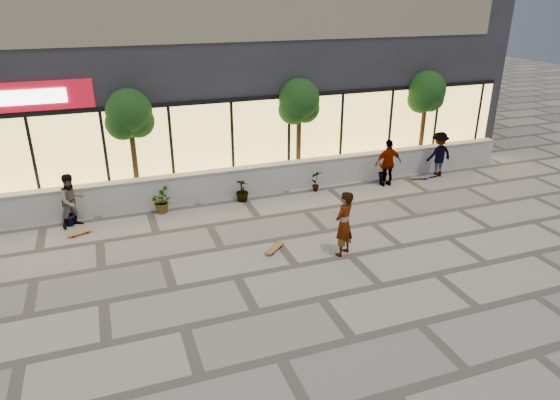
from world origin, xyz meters
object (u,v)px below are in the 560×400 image
object	(u,v)px
skateboard_right_near	(419,178)
tree_midwest	(130,117)
skater_right_near	(388,163)
tree_east	(426,94)
skateboard_left	(80,233)
skateboard_right_far	(428,176)
skater_center	(344,224)
skater_right_far	(439,154)
skater_left	(72,201)
skateboard_center	(275,248)
tree_mideast	(299,104)

from	to	relation	value
skateboard_right_near	tree_midwest	bearing A→B (deg)	-174.02
tree_midwest	skater_right_near	distance (m)	9.34
tree_east	skateboard_left	size ratio (longest dim) A/B	5.40
tree_midwest	skateboard_right_far	distance (m)	11.38
tree_midwest	skateboard_right_near	size ratio (longest dim) A/B	5.33
skater_center	skater_right_far	size ratio (longest dim) A/B	1.04
tree_east	skater_left	xyz separation A→B (m)	(-13.55, -1.40, -2.13)
skater_right_near	skateboard_right_near	xyz separation A→B (m)	(1.55, 0.13, -0.82)
skater_right_near	skater_right_far	size ratio (longest dim) A/B	0.99
skater_right_near	skateboard_left	xyz separation A→B (m)	(-10.90, -0.49, -0.82)
skater_right_far	tree_east	bearing A→B (deg)	-99.47
skater_right_near	skateboard_left	distance (m)	10.94
tree_east	skater_center	world-z (taller)	tree_east
skater_right_far	skateboard_left	bearing A→B (deg)	-0.79
skateboard_left	skateboard_right_near	size ratio (longest dim) A/B	0.99
skater_left	skateboard_right_near	xyz separation A→B (m)	(12.55, -0.10, -0.79)
skater_center	skater_right_far	xyz separation A→B (m)	(6.40, 4.50, -0.04)
skateboard_center	tree_east	bearing A→B (deg)	-9.90
skateboard_left	skateboard_right_near	distance (m)	12.46
skater_left	skateboard_right_near	size ratio (longest dim) A/B	2.33
skater_right_far	skater_right_near	bearing A→B (deg)	1.64
skater_left	skater_right_far	distance (m)	13.42
tree_midwest	skater_center	bearing A→B (deg)	-49.91
skater_center	skateboard_center	distance (m)	2.09
skater_right_far	skateboard_center	size ratio (longest dim) A/B	2.34
skater_right_far	skateboard_left	world-z (taller)	skater_right_far
skater_left	skateboard_right_far	world-z (taller)	skater_left
skater_left	skateboard_center	size ratio (longest dim) A/B	2.24
skater_right_far	skateboard_center	xyz separation A→B (m)	(-8.12, -3.66, -0.81)
tree_mideast	skateboard_left	distance (m)	8.73
skateboard_right_near	tree_east	bearing A→B (deg)	70.42
skateboard_center	skateboard_right_far	world-z (taller)	skateboard_center
tree_midwest	skateboard_right_far	bearing A→B (deg)	-7.83
skateboard_right_near	skateboard_right_far	xyz separation A→B (m)	(0.40, -0.00, 0.01)
skater_right_far	skateboard_left	size ratio (longest dim) A/B	2.47
skater_left	skateboard_right_near	world-z (taller)	skater_left
tree_midwest	skater_right_far	xyz separation A→B (m)	(11.36, -1.40, -2.09)
tree_midwest	tree_mideast	world-z (taller)	same
tree_midwest	skater_left	world-z (taller)	tree_midwest
skater_center	skater_right_near	world-z (taller)	skater_center
tree_mideast	skater_center	bearing A→B (deg)	-99.98
skateboard_center	skateboard_right_far	xyz separation A→B (m)	(7.66, 3.56, -0.00)
tree_east	skateboard_center	distance (m)	10.11
skater_left	tree_east	bearing A→B (deg)	-22.11
tree_east	tree_mideast	bearing A→B (deg)	180.00
skater_right_far	skateboard_right_near	xyz separation A→B (m)	(-0.86, -0.10, -0.82)
skateboard_right_near	tree_mideast	bearing A→B (deg)	175.67
tree_mideast	skater_left	distance (m)	8.45
skater_center	skater_right_near	distance (m)	5.84
tree_midwest	skateboard_right_near	world-z (taller)	tree_midwest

